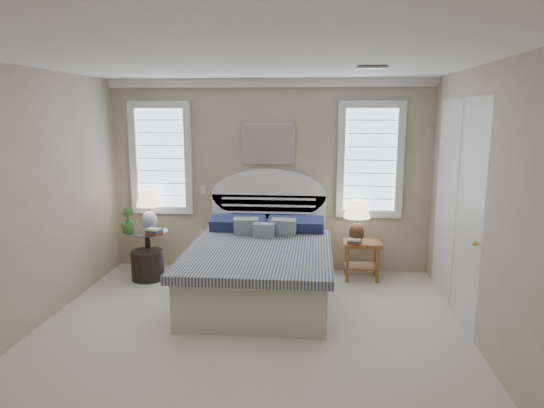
{
  "coord_description": "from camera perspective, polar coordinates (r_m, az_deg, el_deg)",
  "views": [
    {
      "loc": [
        0.67,
        -4.27,
        2.25
      ],
      "look_at": [
        0.18,
        1.0,
        1.24
      ],
      "focal_mm": 32.0,
      "sensor_mm": 36.0,
      "label": 1
    }
  ],
  "objects": [
    {
      "name": "wall_right",
      "position": [
        4.64,
        25.1,
        -1.43
      ],
      "size": [
        0.02,
        5.0,
        2.7
      ],
      "primitive_type": "cube",
      "color": "tan",
      "rests_on": "floor"
    },
    {
      "name": "floor_pot",
      "position": [
        6.86,
        -14.4,
        -6.97
      ],
      "size": [
        0.55,
        0.55,
        0.4
      ],
      "primitive_type": "cylinder",
      "rotation": [
        0.0,
        0.0,
        -0.32
      ],
      "color": "black",
      "rests_on": "floor"
    },
    {
      "name": "wall_back",
      "position": [
        6.86,
        -0.34,
        3.24
      ],
      "size": [
        4.5,
        0.02,
        2.7
      ],
      "primitive_type": "cube",
      "color": "tan",
      "rests_on": "floor"
    },
    {
      "name": "wall_left",
      "position": [
        5.25,
        -28.61,
        -0.41
      ],
      "size": [
        0.02,
        5.0,
        2.7
      ],
      "primitive_type": "cube",
      "color": "tan",
      "rests_on": "floor"
    },
    {
      "name": "lamp_left",
      "position": [
        6.98,
        -14.28,
        -0.08
      ],
      "size": [
        0.46,
        0.46,
        0.57
      ],
      "rotation": [
        0.0,
        0.0,
        -0.41
      ],
      "color": "white",
      "rests_on": "side_table_left"
    },
    {
      "name": "window_left",
      "position": [
        7.13,
        -12.9,
        5.28
      ],
      "size": [
        0.9,
        0.06,
        1.6
      ],
      "primitive_type": "cube",
      "color": "#C9E7FF",
      "rests_on": "wall_back"
    },
    {
      "name": "hvac_vent",
      "position": [
        5.11,
        11.65,
        15.4
      ],
      "size": [
        0.3,
        0.2,
        0.02
      ],
      "primitive_type": "cube",
      "color": "#B2B2B2",
      "rests_on": "ceiling"
    },
    {
      "name": "closet_door",
      "position": [
        5.78,
        20.86,
        -0.39
      ],
      "size": [
        0.02,
        1.8,
        2.4
      ],
      "primitive_type": "cube",
      "color": "silver",
      "rests_on": "floor"
    },
    {
      "name": "books_left",
      "position": [
        6.71,
        -13.74,
        -3.16
      ],
      "size": [
        0.23,
        0.2,
        0.08
      ],
      "rotation": [
        0.0,
        0.0,
        -0.33
      ],
      "color": "maroon",
      "rests_on": "side_table_left"
    },
    {
      "name": "ceiling",
      "position": [
        4.34,
        -3.78,
        16.72
      ],
      "size": [
        4.5,
        5.0,
        0.01
      ],
      "primitive_type": "cube",
      "color": "white",
      "rests_on": "wall_back"
    },
    {
      "name": "floor",
      "position": [
        4.87,
        -3.37,
        -16.74
      ],
      "size": [
        4.5,
        5.0,
        0.01
      ],
      "primitive_type": "cube",
      "color": "silver",
      "rests_on": "ground"
    },
    {
      "name": "bed",
      "position": [
        6.06,
        -1.32,
        -7.14
      ],
      "size": [
        1.72,
        2.28,
        1.47
      ],
      "color": "beige",
      "rests_on": "floor"
    },
    {
      "name": "window_right",
      "position": [
        6.82,
        11.48,
        5.1
      ],
      "size": [
        0.9,
        0.06,
        1.6
      ],
      "primitive_type": "cube",
      "color": "#C9E7FF",
      "rests_on": "wall_back"
    },
    {
      "name": "books_right",
      "position": [
        6.51,
        9.68,
        -4.39
      ],
      "size": [
        0.2,
        0.16,
        0.07
      ],
      "rotation": [
        0.0,
        0.0,
        -0.29
      ],
      "color": "maroon",
      "rests_on": "nightstand_right"
    },
    {
      "name": "lamp_right",
      "position": [
        6.56,
        9.95,
        -1.42
      ],
      "size": [
        0.43,
        0.43,
        0.58
      ],
      "rotation": [
        0.0,
        0.0,
        -0.24
      ],
      "color": "black",
      "rests_on": "nightstand_right"
    },
    {
      "name": "switch_plate",
      "position": [
        7.03,
        -8.08,
        1.67
      ],
      "size": [
        0.08,
        0.01,
        0.12
      ],
      "primitive_type": "cube",
      "color": "white",
      "rests_on": "wall_back"
    },
    {
      "name": "side_table_left",
      "position": [
        6.98,
        -14.36,
        -5.04
      ],
      "size": [
        0.56,
        0.56,
        0.63
      ],
      "color": "black",
      "rests_on": "floor"
    },
    {
      "name": "crown_molding",
      "position": [
        6.77,
        -0.39,
        14.09
      ],
      "size": [
        4.5,
        0.08,
        0.12
      ],
      "primitive_type": "cube",
      "color": "white",
      "rests_on": "wall_back"
    },
    {
      "name": "nightstand_right",
      "position": [
        6.71,
        10.53,
        -5.53
      ],
      "size": [
        0.5,
        0.4,
        0.53
      ],
      "color": "brown",
      "rests_on": "floor"
    },
    {
      "name": "painting",
      "position": [
        6.77,
        -0.38,
        7.14
      ],
      "size": [
        0.74,
        0.04,
        0.58
      ],
      "primitive_type": "cube",
      "color": "silver",
      "rests_on": "wall_back"
    },
    {
      "name": "potted_plant",
      "position": [
        6.84,
        -16.65,
        -1.91
      ],
      "size": [
        0.2,
        0.2,
        0.34
      ],
      "primitive_type": "imported",
      "rotation": [
        0.0,
        0.0,
        -0.04
      ],
      "color": "#2E7332",
      "rests_on": "side_table_left"
    }
  ]
}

